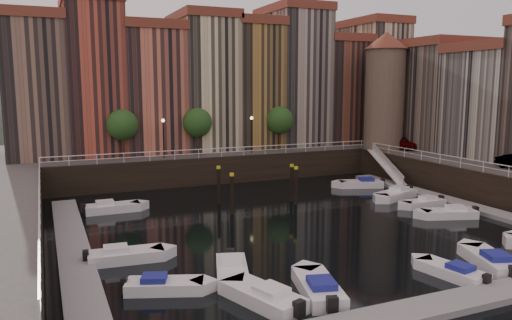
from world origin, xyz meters
name	(u,v)px	position (x,y,z in m)	size (l,w,h in m)	color
ground	(289,220)	(0.00, 0.00, 0.00)	(200.00, 200.00, 0.00)	black
quay_far	(196,158)	(0.00, 26.00, 1.50)	(80.00, 20.00, 3.00)	black
dock_left	(73,248)	(-16.20, -1.00, 0.17)	(2.00, 28.00, 0.35)	gray
dock_right	(454,202)	(16.20, -1.00, 0.17)	(2.00, 28.00, 0.35)	gray
dock_near	(449,304)	(0.00, -17.00, 0.17)	(30.00, 2.00, 0.35)	gray
mountains	(115,95)	(1.72, 110.00, 7.92)	(145.00, 100.00, 18.00)	#2D382D
far_terrace	(226,83)	(3.31, 23.50, 10.95)	(48.70, 10.30, 17.50)	#7F6250
right_terrace	(500,96)	(26.50, 3.80, 9.56)	(9.30, 24.30, 14.00)	#736457
corner_tower	(385,89)	(20.00, 14.50, 10.19)	(5.20, 5.20, 13.80)	#6B5B4C
promenade_trees	(203,123)	(-1.33, 18.20, 6.58)	(21.20, 3.20, 5.20)	black
street_lamps	(209,129)	(-1.00, 17.20, 5.90)	(10.36, 0.36, 4.18)	black
railings	(264,164)	(0.00, 4.88, 3.79)	(36.08, 34.04, 0.52)	white
gangway	(386,165)	(17.10, 10.00, 1.92)	(2.78, 8.32, 3.73)	white
mooring_pilings	(260,188)	(-0.14, 5.39, 1.65)	(7.05, 4.21, 3.78)	black
boat_left_1	(163,286)	(-12.32, -9.73, 0.33)	(4.32, 2.83, 0.97)	white
boat_left_2	(124,256)	(-13.46, -4.33, 0.37)	(4.81, 2.09, 1.09)	white
boat_left_4	(111,208)	(-12.62, 8.37, 0.37)	(4.77, 1.77, 1.09)	white
boat_right_1	(450,213)	(12.40, -4.36, 0.35)	(4.69, 2.93, 1.05)	white
boat_right_2	(424,203)	(13.04, -0.60, 0.33)	(4.28, 1.62, 0.98)	white
boat_right_3	(396,194)	(12.88, 2.94, 0.39)	(5.17, 3.31, 1.16)	white
boat_right_4	(362,184)	(13.00, 8.68, 0.37)	(4.89, 3.14, 1.10)	white
boat_near_0	(264,297)	(-8.11, -13.18, 0.39)	(3.24, 5.09, 1.15)	white
boat_near_1	(319,288)	(-5.13, -13.34, 0.38)	(2.93, 5.07, 1.14)	white
boat_near_2	(453,272)	(3.00, -14.19, 0.33)	(2.28, 4.32, 0.97)	white
boat_near_3	(491,261)	(6.24, -13.87, 0.38)	(3.22, 5.05, 1.14)	white
car_a	(401,143)	(21.49, 13.01, 3.79)	(1.87, 4.65, 1.58)	gray
boat_extra_616	(232,270)	(-8.30, -9.21, 0.36)	(2.95, 4.75, 1.07)	white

